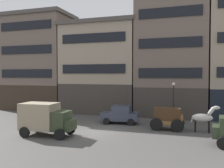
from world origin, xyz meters
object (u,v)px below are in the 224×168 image
at_px(delivery_truck_far, 46,118).
at_px(streetlamp_curbside, 173,96).
at_px(draft_horse, 203,117).
at_px(pedestrian_officer, 49,109).
at_px(sedan_dark, 120,114).
at_px(cargo_wagon, 168,117).

bearing_deg(delivery_truck_far, streetlamp_curbside, 44.03).
relative_size(draft_horse, pedestrian_officer, 1.31).
relative_size(delivery_truck_far, sedan_dark, 1.15).
bearing_deg(delivery_truck_far, sedan_dark, 57.09).
height_order(delivery_truck_far, streetlamp_curbside, streetlamp_curbside).
xyz_separation_m(cargo_wagon, sedan_dark, (-4.85, 1.47, -0.23)).
bearing_deg(sedan_dark, delivery_truck_far, -122.91).
xyz_separation_m(delivery_truck_far, sedan_dark, (4.28, 6.62, -0.51)).
distance_m(delivery_truck_far, streetlamp_curbside, 13.04).
bearing_deg(sedan_dark, streetlamp_curbside, 25.44).
bearing_deg(cargo_wagon, streetlamp_curbside, 87.11).
bearing_deg(pedestrian_officer, cargo_wagon, -9.54).
height_order(sedan_dark, pedestrian_officer, sedan_dark).
distance_m(sedan_dark, streetlamp_curbside, 5.86).
distance_m(draft_horse, delivery_truck_far, 13.14).
bearing_deg(delivery_truck_far, pedestrian_officer, 120.91).
xyz_separation_m(cargo_wagon, draft_horse, (2.95, -0.00, 0.12)).
relative_size(sedan_dark, pedestrian_officer, 2.15).
xyz_separation_m(draft_horse, pedestrian_officer, (-16.54, 2.28, -0.29)).
distance_m(cargo_wagon, pedestrian_officer, 13.78).
xyz_separation_m(delivery_truck_far, pedestrian_officer, (-4.45, 7.43, -0.44)).
xyz_separation_m(draft_horse, sedan_dark, (-7.80, 1.47, -0.36)).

